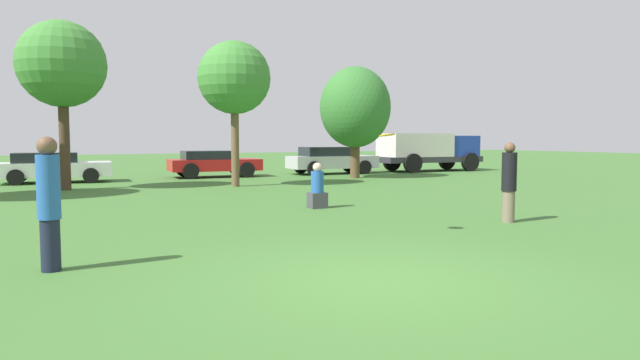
% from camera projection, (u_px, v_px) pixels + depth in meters
% --- Properties ---
extents(ground_plane, '(120.00, 120.00, 0.00)m').
position_uv_depth(ground_plane, '(380.00, 281.00, 6.79)').
color(ground_plane, '#3D6B2D').
extents(person_thrower, '(0.29, 0.29, 1.77)m').
position_uv_depth(person_thrower, '(49.00, 201.00, 7.21)').
color(person_thrower, '#191E33').
rests_on(person_thrower, ground).
extents(person_catcher, '(0.30, 0.30, 1.67)m').
position_uv_depth(person_catcher, '(509.00, 182.00, 11.47)').
color(person_catcher, '#726651').
rests_on(person_catcher, ground).
extents(frisbee, '(0.29, 0.29, 0.07)m').
position_uv_depth(frisbee, '(387.00, 135.00, 9.74)').
color(frisbee, orange).
extents(bystander_sitting, '(0.43, 0.36, 1.15)m').
position_uv_depth(bystander_sitting, '(317.00, 189.00, 13.86)').
color(bystander_sitting, '#3F3F47').
rests_on(bystander_sitting, ground).
extents(tree_1, '(2.89, 2.89, 5.68)m').
position_uv_depth(tree_1, '(62.00, 65.00, 18.49)').
color(tree_1, '#473323').
rests_on(tree_1, ground).
extents(tree_2, '(2.63, 2.63, 5.25)m').
position_uv_depth(tree_2, '(234.00, 79.00, 19.89)').
color(tree_2, brown).
rests_on(tree_2, ground).
extents(tree_3, '(3.12, 3.12, 4.90)m').
position_uv_depth(tree_3, '(355.00, 108.00, 24.30)').
color(tree_3, brown).
rests_on(tree_3, ground).
extents(parked_car_white, '(4.27, 2.09, 1.20)m').
position_uv_depth(parked_car_white, '(53.00, 167.00, 21.83)').
color(parked_car_white, silver).
rests_on(parked_car_white, ground).
extents(parked_car_red, '(4.12, 2.15, 1.20)m').
position_uv_depth(parked_car_red, '(213.00, 163.00, 25.05)').
color(parked_car_red, red).
rests_on(parked_car_red, ground).
extents(parked_car_silver, '(4.44, 2.08, 1.34)m').
position_uv_depth(parked_car_silver, '(331.00, 160.00, 27.32)').
color(parked_car_silver, '#B2B2B7').
rests_on(parked_car_silver, ground).
extents(delivery_truck_blue, '(5.90, 2.56, 2.01)m').
position_uv_depth(delivery_truck_blue, '(428.00, 149.00, 29.66)').
color(delivery_truck_blue, '#2D2D33').
rests_on(delivery_truck_blue, ground).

